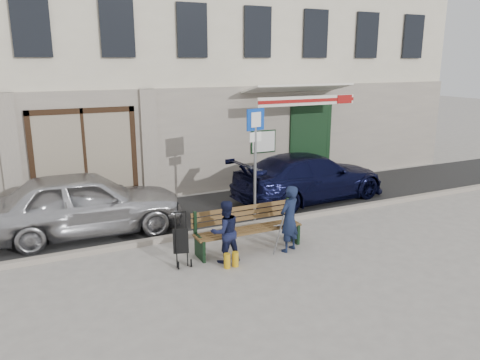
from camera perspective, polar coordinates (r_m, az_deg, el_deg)
ground at (r=10.26m, az=4.40°, el=-8.47°), size 80.00×80.00×0.00m
asphalt_lane at (r=12.86m, az=-2.51°, el=-3.62°), size 60.00×3.20×0.01m
curb at (r=11.46m, az=0.65°, el=-5.59°), size 60.00×0.18×0.12m
building at (r=17.32m, az=-10.01°, el=17.49°), size 20.00×8.27×10.00m
car_silver at (r=11.44m, az=-18.36°, el=-2.69°), size 4.53×1.98×1.52m
car_navy at (r=13.73m, az=8.51°, el=0.38°), size 4.91×2.35×1.38m
parking_sign at (r=11.48m, az=1.88°, el=4.11°), size 0.52×0.15×2.85m
bench at (r=10.07m, az=0.78°, el=-6.06°), size 2.40×1.17×0.98m
man at (r=9.99m, az=6.02°, el=-4.72°), size 0.62×0.53×1.44m
woman at (r=9.44m, az=-1.82°, el=-6.29°), size 0.65×0.52×1.29m
stroller at (r=9.45m, az=-7.22°, el=-7.50°), size 0.37×0.48×1.06m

